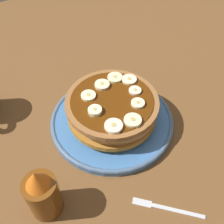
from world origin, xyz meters
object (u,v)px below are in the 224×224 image
object	(u,v)px
plate	(112,120)
banana_slice_0	(138,103)
pancake_stack	(113,109)
banana_slice_8	(134,90)
banana_slice_3	(102,85)
banana_slice_5	(88,96)
banana_slice_7	(115,78)
syrup_bottle	(43,194)
banana_slice_6	(129,80)
banana_slice_2	(133,120)
banana_slice_4	(114,126)
banana_slice_1	(95,111)
fork	(164,207)

from	to	relation	value
plate	banana_slice_0	size ratio (longest dim) A/B	9.72
pancake_stack	banana_slice_8	bearing A→B (deg)	94.15
banana_slice_3	banana_slice_5	size ratio (longest dim) A/B	1.04
banana_slice_7	syrup_bottle	size ratio (longest dim) A/B	0.28
plate	banana_slice_8	size ratio (longest dim) A/B	10.25
banana_slice_5	plate	bearing A→B (deg)	51.92
plate	banana_slice_6	size ratio (longest dim) A/B	8.34
banana_slice_2	banana_slice_4	distance (cm)	3.97
banana_slice_6	pancake_stack	bearing A→B (deg)	-58.63
plate	banana_slice_0	bearing A→B (deg)	49.71
pancake_stack	banana_slice_1	world-z (taller)	banana_slice_1
banana_slice_8	syrup_bottle	distance (cm)	27.82
fork	banana_slice_0	bearing A→B (deg)	165.24
banana_slice_5	banana_slice_7	bearing A→B (deg)	108.20
banana_slice_4	banana_slice_6	size ratio (longest dim) A/B	1.08
banana_slice_4	banana_slice_2	bearing A→B (deg)	84.14
banana_slice_3	banana_slice_8	xyz separation A→B (cm)	(4.35, 5.50, -0.08)
banana_slice_0	syrup_bottle	xyz separation A→B (cm)	(8.69, -23.31, -2.45)
banana_slice_7	fork	size ratio (longest dim) A/B	0.32
pancake_stack	banana_slice_1	bearing A→B (deg)	-72.59
pancake_stack	banana_slice_0	distance (cm)	6.19
banana_slice_8	banana_slice_5	bearing A→B (deg)	-106.02
pancake_stack	banana_slice_2	world-z (taller)	banana_slice_2
banana_slice_3	banana_slice_0	bearing A→B (deg)	26.55
banana_slice_3	fork	distance (cm)	27.69
banana_slice_8	fork	distance (cm)	24.31
pancake_stack	syrup_bottle	distance (cm)	22.89
banana_slice_6	fork	bearing A→B (deg)	-15.00
banana_slice_1	banana_slice_7	xyz separation A→B (cm)	(-7.09, 8.16, -0.16)
banana_slice_3	banana_slice_6	distance (cm)	6.22
plate	banana_slice_5	distance (cm)	8.48
plate	fork	size ratio (longest dim) A/B	2.62
banana_slice_4	banana_slice_7	size ratio (longest dim) A/B	1.05
banana_slice_3	banana_slice_6	xyz separation A→B (cm)	(1.11, 6.12, -0.08)
banana_slice_1	banana_slice_2	size ratio (longest dim) A/B	0.81
banana_slice_6	banana_slice_7	distance (cm)	3.21
banana_slice_0	fork	xyz separation A→B (cm)	(18.37, -4.84, -7.55)
banana_slice_1	banana_slice_3	world-z (taller)	banana_slice_1
banana_slice_0	banana_slice_4	distance (cm)	7.75
banana_slice_0	fork	bearing A→B (deg)	-14.76
banana_slice_2	banana_slice_5	xyz separation A→B (cm)	(-10.05, -4.93, -0.02)
syrup_bottle	banana_slice_0	bearing A→B (deg)	110.44
banana_slice_7	banana_slice_8	size ratio (longest dim) A/B	1.26
banana_slice_2	banana_slice_4	size ratio (longest dim) A/B	0.98
plate	banana_slice_0	distance (cm)	8.74
banana_slice_2	banana_slice_4	xyz separation A→B (cm)	(-0.40, -3.95, 0.02)
banana_slice_4	plate	bearing A→B (deg)	155.46
banana_slice_8	plate	bearing A→B (deg)	-86.06
banana_slice_3	banana_slice_8	distance (cm)	7.02
banana_slice_1	banana_slice_2	world-z (taller)	banana_slice_1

